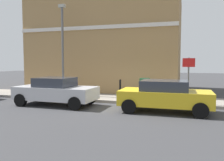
{
  "coord_description": "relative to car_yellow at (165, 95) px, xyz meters",
  "views": [
    {
      "loc": [
        -11.13,
        -2.37,
        2.21
      ],
      "look_at": [
        1.12,
        1.47,
        1.2
      ],
      "focal_mm": 37.09,
      "sensor_mm": 36.0,
      "label": 1
    }
  ],
  "objects": [
    {
      "name": "ground",
      "position": [
        0.72,
        1.56,
        -0.75
      ],
      "size": [
        80.0,
        80.0,
        0.0
      ],
      "primitive_type": "plane",
      "color": "#38383A"
    },
    {
      "name": "corner_building",
      "position": [
        7.75,
        5.03,
        2.91
      ],
      "size": [
        7.76,
        10.94,
        7.32
      ],
      "color": "#9E7A4C",
      "rests_on": "ground"
    },
    {
      "name": "bollard_near_cabinet",
      "position": [
        2.93,
        2.86,
        -0.04
      ],
      "size": [
        0.14,
        0.14,
        1.04
      ],
      "color": "black",
      "rests_on": "sidewalk"
    },
    {
      "name": "street_sign",
      "position": [
        1.76,
        -1.01,
        0.91
      ],
      "size": [
        0.08,
        0.6,
        2.3
      ],
      "color": "#59595B",
      "rests_on": "sidewalk"
    },
    {
      "name": "lamppost",
      "position": [
        2.9,
        6.69,
        2.55
      ],
      "size": [
        0.2,
        0.44,
        5.72
      ],
      "color": "#59595B",
      "rests_on": "sidewalk"
    },
    {
      "name": "sidewalk",
      "position": [
        2.63,
        7.56,
        -0.67
      ],
      "size": [
        2.58,
        30.0,
        0.15
      ],
      "primitive_type": "cube",
      "color": "gray",
      "rests_on": "ground"
    },
    {
      "name": "utility_cabinet",
      "position": [
        2.83,
        1.36,
        -0.07
      ],
      "size": [
        0.46,
        0.61,
        1.15
      ],
      "color": "#1E4C28",
      "rests_on": "sidewalk"
    },
    {
      "name": "car_yellow",
      "position": [
        0.0,
        0.0,
        0.0
      ],
      "size": [
        1.91,
        3.98,
        1.41
      ],
      "rotation": [
        0.0,
        0.0,
        1.58
      ],
      "color": "gold",
      "rests_on": "ground"
    },
    {
      "name": "car_silver",
      "position": [
        -0.03,
        5.48,
        -0.01
      ],
      "size": [
        1.96,
        4.18,
        1.44
      ],
      "rotation": [
        0.0,
        0.0,
        1.55
      ],
      "color": "#B7B7BC",
      "rests_on": "ground"
    }
  ]
}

